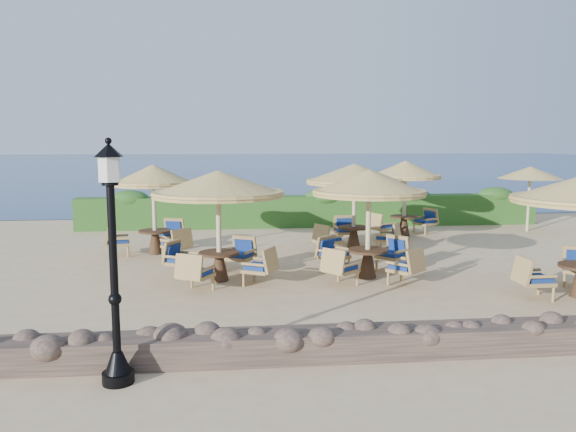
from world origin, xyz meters
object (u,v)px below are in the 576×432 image
(extra_parasol, at_px, (530,173))
(cafe_set_0, at_px, (218,202))
(lamp_post, at_px, (114,274))
(cafe_set_1, at_px, (369,204))
(cafe_set_4, at_px, (354,186))
(cafe_set_5, at_px, (405,181))
(cafe_set_3, at_px, (154,194))

(extra_parasol, distance_m, cafe_set_0, 12.97)
(lamp_post, xyz_separation_m, cafe_set_1, (4.92, 5.58, 0.26))
(extra_parasol, distance_m, cafe_set_4, 7.75)
(cafe_set_1, xyz_separation_m, cafe_set_5, (2.76, 5.86, 0.13))
(cafe_set_3, xyz_separation_m, cafe_set_5, (8.33, 2.32, 0.15))
(lamp_post, distance_m, cafe_set_0, 5.79)
(lamp_post, height_order, cafe_set_0, lamp_post)
(extra_parasol, height_order, cafe_set_1, cafe_set_1)
(cafe_set_1, bearing_deg, cafe_set_0, 179.14)
(cafe_set_4, bearing_deg, extra_parasol, 21.21)
(lamp_post, distance_m, cafe_set_3, 9.15)
(lamp_post, relative_size, cafe_set_5, 1.18)
(cafe_set_0, bearing_deg, cafe_set_3, 119.27)
(cafe_set_1, height_order, cafe_set_3, same)
(cafe_set_0, distance_m, cafe_set_5, 8.63)
(extra_parasol, relative_size, cafe_set_0, 0.76)
(cafe_set_0, bearing_deg, lamp_post, -103.06)
(extra_parasol, xyz_separation_m, cafe_set_4, (-7.22, -2.80, -0.22))
(cafe_set_4, bearing_deg, cafe_set_0, -138.80)
(cafe_set_3, height_order, cafe_set_5, same)
(lamp_post, bearing_deg, cafe_set_1, 48.58)
(cafe_set_0, xyz_separation_m, cafe_set_4, (4.07, 3.57, 0.05))
(lamp_post, bearing_deg, extra_parasol, 43.60)
(lamp_post, height_order, cafe_set_5, lamp_post)
(cafe_set_0, height_order, cafe_set_1, same)
(extra_parasol, xyz_separation_m, cafe_set_3, (-13.25, -2.88, -0.38))
(cafe_set_0, relative_size, cafe_set_4, 1.05)
(lamp_post, bearing_deg, cafe_set_5, 56.11)
(cafe_set_3, bearing_deg, cafe_set_4, 0.74)
(cafe_set_0, xyz_separation_m, cafe_set_1, (3.61, -0.05, -0.09))
(cafe_set_5, bearing_deg, cafe_set_3, -164.43)
(cafe_set_3, distance_m, cafe_set_5, 8.65)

